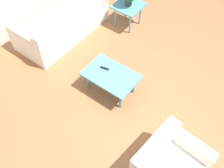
% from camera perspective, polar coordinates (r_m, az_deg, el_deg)
% --- Properties ---
extents(ground_plane, '(14.00, 14.00, 0.00)m').
position_cam_1_polar(ground_plane, '(4.81, 4.56, -2.39)').
color(ground_plane, '#8E5B38').
extents(sofa, '(0.96, 2.05, 0.76)m').
position_cam_1_polar(sofa, '(5.84, -10.47, 12.81)').
color(sofa, white).
rests_on(sofa, ground_plane).
extents(armchair, '(0.90, 0.98, 0.68)m').
position_cam_1_polar(armchair, '(3.95, 12.23, -16.92)').
color(armchair, silver).
rests_on(armchair, ground_plane).
extents(coffee_table, '(0.93, 0.61, 0.42)m').
position_cam_1_polar(coffee_table, '(4.58, -0.30, 1.63)').
color(coffee_table, teal).
rests_on(coffee_table, ground_plane).
extents(side_table_plant, '(0.58, 0.58, 0.53)m').
position_cam_1_polar(side_table_plant, '(5.91, 3.55, 16.22)').
color(side_table_plant, teal).
rests_on(side_table_plant, ground_plane).
extents(remote_control, '(0.16, 0.08, 0.02)m').
position_cam_1_polar(remote_control, '(4.63, -1.62, 3.44)').
color(remote_control, black).
rests_on(remote_control, coffee_table).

